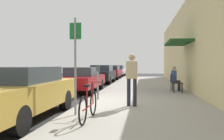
{
  "coord_description": "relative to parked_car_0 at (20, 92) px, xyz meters",
  "views": [
    {
      "loc": [
        2.2,
        -8.08,
        1.47
      ],
      "look_at": [
        0.01,
        7.72,
        1.1
      ],
      "focal_mm": 36.27,
      "sensor_mm": 36.0,
      "label": 1
    }
  ],
  "objects": [
    {
      "name": "parked_car_2",
      "position": [
        0.0,
        12.1,
        0.01
      ],
      "size": [
        1.8,
        4.4,
        1.44
      ],
      "color": "black",
      "rests_on": "ground_plane"
    },
    {
      "name": "parked_car_0",
      "position": [
        0.0,
        0.0,
        0.0
      ],
      "size": [
        1.8,
        4.4,
        1.41
      ],
      "color": "#A58433",
      "rests_on": "ground_plane"
    },
    {
      "name": "parked_car_3",
      "position": [
        0.0,
        17.58,
        -0.01
      ],
      "size": [
        1.8,
        4.4,
        1.38
      ],
      "color": "maroon",
      "rests_on": "ground_plane"
    },
    {
      "name": "parked_car_1",
      "position": [
        -0.0,
        6.17,
        -0.04
      ],
      "size": [
        1.8,
        4.4,
        1.33
      ],
      "color": "maroon",
      "rests_on": "ground_plane"
    },
    {
      "name": "bicycle_0",
      "position": [
        1.98,
        -0.32,
        -0.26
      ],
      "size": [
        0.46,
        1.71,
        0.9
      ],
      "color": "black",
      "rests_on": "sidewalk_slab"
    },
    {
      "name": "ground_plane",
      "position": [
        1.1,
        2.39,
        -0.74
      ],
      "size": [
        60.0,
        60.0,
        0.0
      ],
      "primitive_type": "plane",
      "color": "#2D2D30"
    },
    {
      "name": "cafe_chair_0",
      "position": [
        4.87,
        5.54,
        -0.11
      ],
      "size": [
        0.44,
        0.44,
        0.87
      ],
      "color": "black",
      "rests_on": "sidewalk_slab"
    },
    {
      "name": "cafe_chair_1",
      "position": [
        4.88,
        6.35,
        -0.11
      ],
      "size": [
        0.55,
        0.55,
        0.87
      ],
      "color": "black",
      "rests_on": "sidewalk_slab"
    },
    {
      "name": "parking_meter",
      "position": [
        1.55,
        2.93,
        0.15
      ],
      "size": [
        0.12,
        0.1,
        1.32
      ],
      "color": "slate",
      "rests_on": "sidewalk_slab"
    },
    {
      "name": "building_facade",
      "position": [
        5.74,
        4.4,
        1.78
      ],
      "size": [
        1.4,
        32.0,
        5.04
      ],
      "color": "beige",
      "rests_on": "ground_plane"
    },
    {
      "name": "pedestrian_standing",
      "position": [
        2.93,
        1.63,
        0.38
      ],
      "size": [
        0.36,
        0.22,
        1.7
      ],
      "color": "#232838",
      "rests_on": "sidewalk_slab"
    },
    {
      "name": "seated_patron_1",
      "position": [
        4.93,
        6.33,
        0.08
      ],
      "size": [
        0.5,
        0.46,
        1.29
      ],
      "color": "#232838",
      "rests_on": "sidewalk_slab"
    },
    {
      "name": "sidewalk_slab",
      "position": [
        3.35,
        4.39,
        -0.68
      ],
      "size": [
        4.5,
        32.0,
        0.12
      ],
      "primitive_type": "cube",
      "color": "#9E9B93",
      "rests_on": "ground_plane"
    },
    {
      "name": "street_sign",
      "position": [
        1.5,
        0.16,
        0.9
      ],
      "size": [
        0.32,
        0.06,
        2.6
      ],
      "color": "gray",
      "rests_on": "sidewalk_slab"
    },
    {
      "name": "parked_car_4",
      "position": [
        0.0,
        23.11,
        -0.01
      ],
      "size": [
        1.8,
        4.4,
        1.41
      ],
      "color": "silver",
      "rests_on": "ground_plane"
    }
  ]
}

